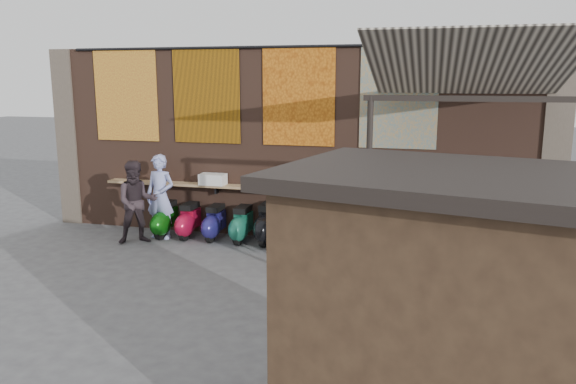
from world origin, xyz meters
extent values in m
plane|color=#474749|center=(0.00, 0.00, 0.00)|extent=(70.00, 70.00, 0.00)
cube|color=brown|center=(0.00, 2.70, 2.00)|extent=(10.00, 0.40, 4.00)
cube|color=#4C4238|center=(-5.20, 2.70, 2.00)|extent=(0.50, 0.50, 4.00)
cube|color=#4C4238|center=(5.20, 2.70, 2.00)|extent=(0.50, 0.50, 4.00)
cube|color=#9E7A51|center=(0.00, 2.33, 1.10)|extent=(8.00, 0.32, 0.05)
cube|color=white|center=(-1.53, 2.30, 1.24)|extent=(0.55, 0.32, 0.23)
cube|color=maroon|center=(-3.60, 2.48, 3.00)|extent=(1.50, 0.02, 2.00)
cube|color=#C6760B|center=(-1.70, 2.48, 3.00)|extent=(1.50, 0.02, 2.00)
cube|color=orange|center=(0.30, 2.48, 3.00)|extent=(1.50, 0.02, 2.00)
cube|color=teal|center=(2.30, 2.48, 3.00)|extent=(1.50, 0.02, 2.00)
cylinder|color=black|center=(0.00, 2.47, 3.98)|extent=(9.50, 0.06, 0.06)
imported|color=#98A1DD|center=(-2.55, 1.86, 0.90)|extent=(0.70, 0.50, 1.80)
imported|color=#2F252A|center=(-2.85, 1.40, 0.86)|extent=(1.06, 1.01, 1.72)
imported|color=black|center=(2.95, -0.31, 0.84)|extent=(1.06, 0.78, 1.67)
imported|color=#58575C|center=(4.90, -0.46, 0.93)|extent=(1.35, 1.01, 1.85)
imported|color=#7F6950|center=(1.25, 0.69, 0.74)|extent=(0.80, 0.86, 1.48)
cube|color=black|center=(3.13, -4.20, 1.26)|extent=(2.66, 2.23, 2.52)
cube|color=black|center=(3.13, -4.20, 2.58)|extent=(2.99, 2.54, 0.12)
cube|color=gold|center=(3.34, -3.32, 1.83)|extent=(1.18, 0.31, 0.50)
cube|color=#473321|center=(3.34, -3.32, 0.92)|extent=(1.91, 0.53, 0.06)
cube|color=beige|center=(3.50, 0.90, 3.55)|extent=(3.20, 3.28, 0.97)
cube|color=#33261C|center=(3.50, 2.49, 3.95)|extent=(3.30, 0.08, 0.12)
cube|color=black|center=(3.50, -0.60, 3.08)|extent=(3.00, 0.08, 0.08)
cylinder|color=black|center=(2.10, -0.60, 1.55)|extent=(0.09, 0.09, 3.10)
cylinder|color=black|center=(4.90, -0.60, 1.55)|extent=(0.09, 0.09, 3.10)
camera|label=1|loc=(2.99, -8.71, 3.34)|focal=35.00mm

